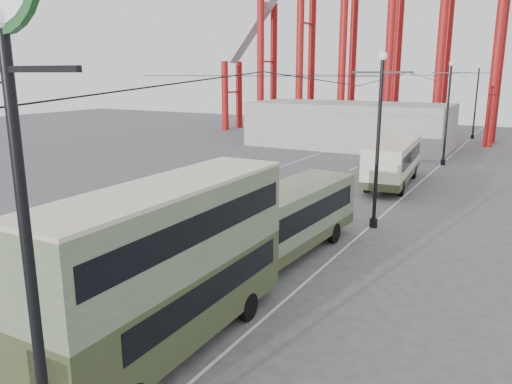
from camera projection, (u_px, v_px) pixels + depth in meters
The scene contains 11 objects.
ground at pixel (13, 357), 14.88m from camera, with size 160.00×160.00×0.00m, color #4B4B4E.
road_markings at pixel (282, 205), 31.98m from camera, with size 12.52×120.00×0.01m.
lamp_post_near at pixel (10, 98), 7.84m from camera, with size 3.20×0.44×10.80m.
lamp_post_mid at pixel (378, 143), 26.36m from camera, with size 3.20×0.44×9.32m.
lamp_post_far at pixel (447, 114), 45.00m from camera, with size 3.20×0.44×9.32m.
lamp_post_distant at pixel (476, 102), 63.63m from camera, with size 3.20×0.44×9.32m.
fairground_shed at pixel (349, 125), 56.98m from camera, with size 22.00×10.00×5.00m, color gray.
double_decker_bus at pixel (170, 260), 14.66m from camera, with size 2.61×9.68×5.18m.
single_decker_green at pixel (281, 221), 22.33m from camera, with size 3.03×11.27×3.16m.
single_decker_cream at pixel (393, 160), 37.56m from camera, with size 3.62×10.86×3.32m.
pedestrian at pixel (263, 225), 24.63m from camera, with size 0.67×0.44×1.84m, color black.
Camera 1 is at (12.89, -8.04, 8.24)m, focal length 35.00 mm.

